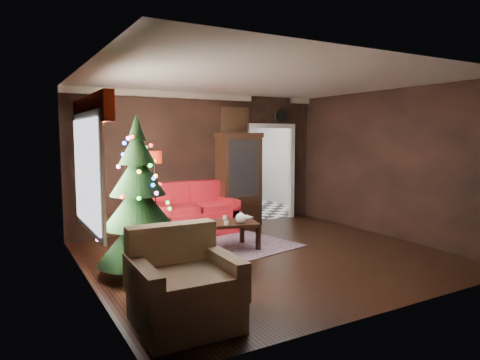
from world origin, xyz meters
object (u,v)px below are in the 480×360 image
christmas_tree (138,200)px  wall_clock (281,116)px  loveseat (194,208)px  armchair (185,282)px  kitchen_table (233,198)px  coffee_table (225,236)px  curio_cabinet (239,182)px  teapot (241,218)px  floor_lamp (155,197)px

christmas_tree → wall_clock: bearing=30.5°
loveseat → armchair: loveseat is taller
kitchen_table → wall_clock: bearing=-66.3°
christmas_tree → coffee_table: (1.63, 0.54, -0.80)m
curio_cabinet → teapot: size_ratio=9.66×
coffee_table → kitchen_table: size_ratio=1.41×
curio_cabinet → coffee_table: curio_cabinet is taller
coffee_table → teapot: 0.44m
curio_cabinet → kitchen_table: size_ratio=2.53×
floor_lamp → wall_clock: (3.23, 0.70, 1.55)m
wall_clock → kitchen_table: (-0.55, 1.25, -2.00)m
kitchen_table → floor_lamp: bearing=-143.9°
floor_lamp → christmas_tree: 1.86m
curio_cabinet → coffee_table: (-1.20, -1.65, -0.70)m
coffee_table → kitchen_table: (1.85, 3.08, 0.13)m
teapot → curio_cabinet: bearing=61.3°
armchair → teapot: size_ratio=5.33×
loveseat → teapot: loveseat is taller
loveseat → armchair: bearing=-114.7°
christmas_tree → teapot: christmas_tree is taller
curio_cabinet → coffee_table: size_ratio=1.80×
loveseat → coffee_table: 1.45m
floor_lamp → curio_cabinet: bearing=14.5°
loveseat → wall_clock: bearing=9.7°
loveseat → coffee_table: (-0.05, -1.43, -0.25)m
armchair → kitchen_table: bearing=58.3°
curio_cabinet → floor_lamp: size_ratio=1.14×
christmas_tree → armchair: christmas_tree is taller
wall_clock → loveseat: bearing=-170.3°
loveseat → coffee_table: loveseat is taller
teapot → floor_lamp: bearing=126.7°
coffee_table → kitchen_table: 3.59m
teapot → kitchen_table: (1.67, 3.30, -0.20)m
loveseat → curio_cabinet: (1.15, 0.22, 0.45)m
kitchen_table → curio_cabinet: bearing=-114.4°
floor_lamp → armchair: (-0.85, -3.45, -0.37)m
loveseat → kitchen_table: 2.45m
curio_cabinet → loveseat: bearing=-169.2°
curio_cabinet → christmas_tree: christmas_tree is taller
loveseat → wall_clock: wall_clock is taller
curio_cabinet → floor_lamp: bearing=-165.5°
christmas_tree → wall_clock: (4.02, 2.37, 1.33)m
loveseat → coffee_table: bearing=-91.9°
floor_lamp → armchair: bearing=-103.9°
christmas_tree → armchair: (-0.06, -1.78, -0.59)m
floor_lamp → teapot: 1.70m
floor_lamp → coffee_table: 1.52m
wall_clock → armchair: bearing=-134.5°
curio_cabinet → wall_clock: 1.88m
christmas_tree → kitchen_table: christmas_tree is taller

